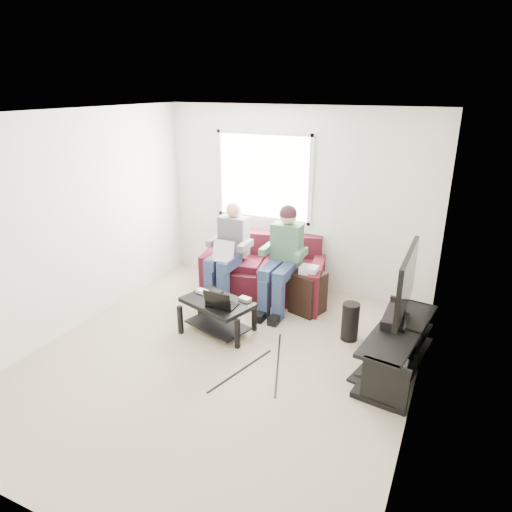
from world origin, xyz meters
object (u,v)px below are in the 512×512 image
at_px(coffee_table, 217,309).
at_px(tv_stand, 397,350).
at_px(tv, 406,283).
at_px(end_table, 308,292).
at_px(subwoofer, 350,322).
at_px(sofa, 264,273).

xyz_separation_m(coffee_table, tv_stand, (2.10, 0.14, -0.09)).
distance_m(coffee_table, tv, 2.20).
bearing_deg(end_table, subwoofer, -33.58).
height_order(sofa, tv_stand, sofa).
distance_m(tv_stand, end_table, 1.53).
distance_m(tv_stand, subwoofer, 0.71).
bearing_deg(end_table, sofa, 159.30).
bearing_deg(end_table, coffee_table, -130.17).
relative_size(tv_stand, tv, 1.39).
bearing_deg(tv_stand, subwoofer, 147.81).
relative_size(sofa, tv, 1.75).
distance_m(sofa, end_table, 0.82).
xyz_separation_m(sofa, end_table, (0.77, -0.29, -0.02)).
relative_size(coffee_table, tv_stand, 0.62).
distance_m(sofa, tv_stand, 2.34).
distance_m(sofa, coffee_table, 1.26).
distance_m(coffee_table, subwoofer, 1.59).
bearing_deg(end_table, tv_stand, -32.94).
height_order(tv_stand, subwoofer, tv_stand).
bearing_deg(end_table, tv, -29.72).
distance_m(subwoofer, end_table, 0.82).
relative_size(tv, end_table, 1.69).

